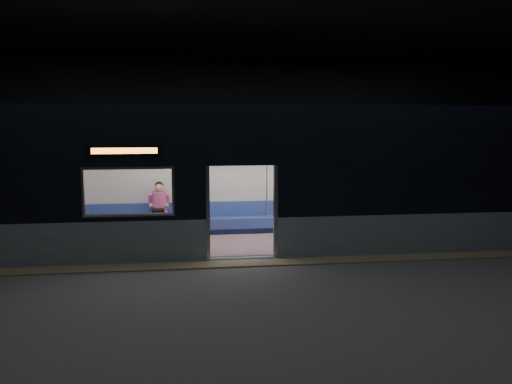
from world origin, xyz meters
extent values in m
cube|color=#47494C|center=(0.00, 0.00, -0.01)|extent=(24.00, 14.00, 0.01)
cube|color=black|center=(0.00, 0.00, 4.98)|extent=(24.00, 14.00, 0.04)
cube|color=black|center=(0.00, 6.98, 2.50)|extent=(24.00, 0.04, 5.00)
cube|color=black|center=(0.00, -6.98, 2.50)|extent=(24.00, 0.04, 5.00)
cube|color=#8C7F59|center=(0.00, 0.55, 0.01)|extent=(22.80, 0.50, 0.03)
cube|color=#8999A3|center=(-4.85, 1.06, 0.45)|extent=(8.30, 0.12, 0.90)
cube|color=#8999A3|center=(4.85, 1.06, 0.45)|extent=(8.30, 0.12, 0.90)
cube|color=black|center=(-4.85, 1.06, 2.05)|extent=(8.30, 0.12, 2.30)
cube|color=black|center=(4.85, 1.06, 2.05)|extent=(8.30, 0.12, 2.30)
cube|color=black|center=(0.00, 1.06, 2.62)|extent=(1.40, 0.12, 1.15)
cube|color=#B7BABC|center=(-0.74, 1.06, 1.02)|extent=(0.08, 0.14, 2.05)
cube|color=#B7BABC|center=(0.74, 1.06, 1.02)|extent=(0.08, 0.14, 2.05)
cube|color=black|center=(-2.45, 0.98, 2.39)|extent=(1.50, 0.04, 0.18)
cube|color=orange|center=(-2.45, 0.97, 2.39)|extent=(1.34, 0.03, 0.12)
cube|color=beige|center=(0.00, 3.94, 1.60)|extent=(18.00, 0.12, 3.20)
cube|color=black|center=(0.00, 2.50, 3.28)|extent=(18.00, 3.00, 0.15)
cube|color=#7C5A61|center=(0.00, 2.50, 0.02)|extent=(17.76, 2.76, 0.04)
cube|color=beige|center=(0.00, 2.50, 2.35)|extent=(17.76, 2.76, 0.10)
cube|color=#30408C|center=(0.00, 3.62, 0.24)|extent=(11.00, 0.48, 0.41)
cube|color=#30408C|center=(0.00, 3.81, 0.65)|extent=(11.00, 0.10, 0.40)
cube|color=#835F61|center=(-3.30, 1.41, 0.24)|extent=(4.40, 0.48, 0.41)
cube|color=#835F61|center=(3.30, 1.41, 0.24)|extent=(4.40, 0.48, 0.41)
cylinder|color=silver|center=(-0.95, 1.37, 1.17)|extent=(0.04, 0.04, 2.26)
cylinder|color=silver|center=(-0.95, 3.63, 1.17)|extent=(0.04, 0.04, 2.26)
cylinder|color=silver|center=(0.95, 1.37, 1.17)|extent=(0.04, 0.04, 2.26)
cylinder|color=silver|center=(0.95, 3.63, 1.17)|extent=(0.04, 0.04, 2.26)
cylinder|color=silver|center=(0.00, 3.58, 1.95)|extent=(11.00, 0.03, 0.03)
cube|color=black|center=(-1.98, 3.39, 0.53)|extent=(0.17, 0.48, 0.16)
cube|color=black|center=(-1.77, 3.39, 0.53)|extent=(0.17, 0.48, 0.16)
cylinder|color=black|center=(-1.98, 3.17, 0.26)|extent=(0.11, 0.11, 0.43)
cylinder|color=black|center=(-1.77, 3.17, 0.26)|extent=(0.11, 0.11, 0.43)
cube|color=#C85A91|center=(-1.88, 3.59, 0.55)|extent=(0.41, 0.22, 0.20)
cylinder|color=#C85A91|center=(-1.88, 3.62, 0.91)|extent=(0.41, 0.41, 0.53)
sphere|color=tan|center=(-1.88, 3.60, 1.29)|extent=(0.21, 0.21, 0.21)
sphere|color=black|center=(-1.88, 3.64, 1.33)|extent=(0.22, 0.22, 0.22)
cube|color=black|center=(-1.90, 3.31, 0.69)|extent=(0.32, 0.27, 0.16)
cube|color=white|center=(2.47, 3.85, 1.50)|extent=(1.08, 0.03, 0.70)
camera|label=1|loc=(-1.26, -10.49, 3.04)|focal=38.00mm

